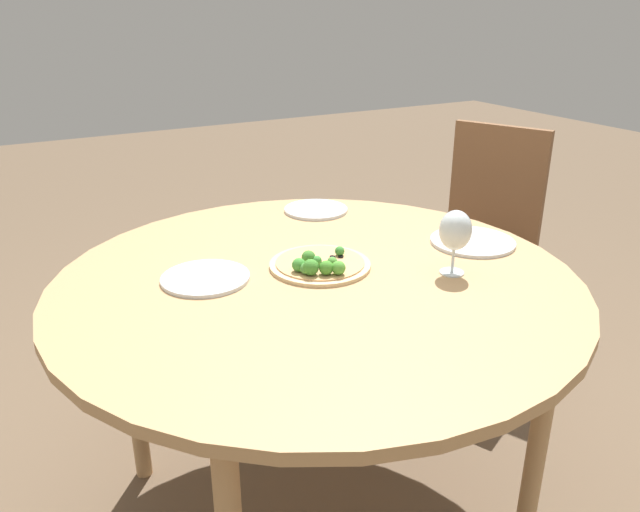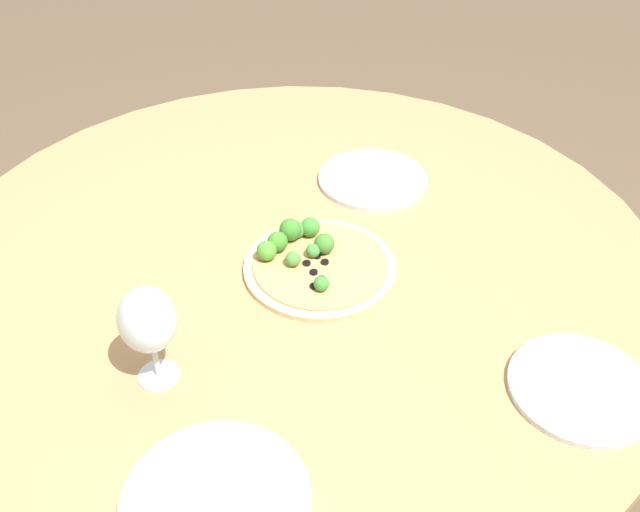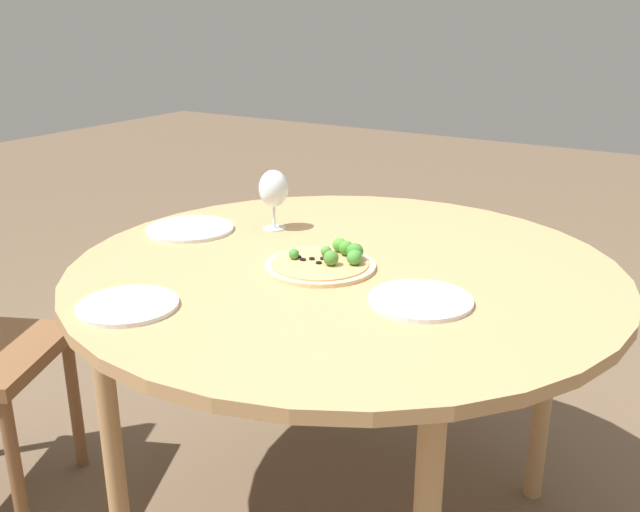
% 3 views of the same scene
% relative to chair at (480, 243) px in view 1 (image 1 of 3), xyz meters
% --- Properties ---
extents(ground_plane, '(12.00, 12.00, 0.00)m').
position_rel_chair_xyz_m(ground_plane, '(-0.98, -0.44, -0.53)').
color(ground_plane, brown).
extents(dining_table, '(1.32, 1.32, 0.77)m').
position_rel_chair_xyz_m(dining_table, '(-0.98, -0.44, 0.18)').
color(dining_table, tan).
rests_on(dining_table, ground_plane).
extents(chair, '(0.53, 0.53, 0.97)m').
position_rel_chair_xyz_m(chair, '(0.00, 0.00, 0.00)').
color(chair, brown).
rests_on(chair, ground_plane).
extents(pizza, '(0.27, 0.27, 0.05)m').
position_rel_chair_xyz_m(pizza, '(-0.95, -0.40, 0.26)').
color(pizza, '#DBBC89').
rests_on(pizza, dining_table).
extents(wine_glass, '(0.08, 0.08, 0.17)m').
position_rel_chair_xyz_m(wine_glass, '(-0.67, -0.59, 0.36)').
color(wine_glass, silver).
rests_on(wine_glass, dining_table).
extents(plate_near, '(0.22, 0.22, 0.01)m').
position_rel_chair_xyz_m(plate_near, '(-1.23, -0.33, 0.25)').
color(plate_near, silver).
rests_on(plate_near, dining_table).
extents(plate_far, '(0.24, 0.24, 0.01)m').
position_rel_chair_xyz_m(plate_far, '(-0.48, -0.46, 0.25)').
color(plate_far, silver).
rests_on(plate_far, dining_table).
extents(plate_side, '(0.21, 0.21, 0.01)m').
position_rel_chair_xyz_m(plate_side, '(-0.73, 0.02, 0.25)').
color(plate_side, silver).
rests_on(plate_side, dining_table).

